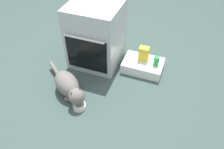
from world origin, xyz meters
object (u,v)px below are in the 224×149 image
at_px(food_bowl, 79,106).
at_px(oven, 96,35).
at_px(pantry_cabinet, 143,65).
at_px(soda_can, 156,61).
at_px(snack_bag, 144,54).
at_px(cat, 68,86).

bearing_deg(food_bowl, oven, 99.62).
xyz_separation_m(oven, pantry_cabinet, (0.62, 0.02, -0.33)).
distance_m(food_bowl, soda_can, 1.06).
relative_size(food_bowl, snack_bag, 0.78).
distance_m(snack_bag, soda_can, 0.18).
relative_size(pantry_cabinet, soda_can, 4.10).
bearing_deg(oven, snack_bag, 5.83).
distance_m(oven, soda_can, 0.80).
relative_size(oven, cat, 1.13).
xyz_separation_m(pantry_cabinet, soda_can, (0.16, -0.01, 0.13)).
distance_m(oven, cat, 0.73).
xyz_separation_m(oven, cat, (-0.05, -0.68, -0.26)).
height_order(pantry_cabinet, soda_can, soda_can).
bearing_deg(cat, food_bowl, -0.00).
height_order(food_bowl, cat, cat).
bearing_deg(pantry_cabinet, food_bowl, -119.66).
relative_size(pantry_cabinet, snack_bag, 2.73).
height_order(pantry_cabinet, snack_bag, snack_bag).
distance_m(pantry_cabinet, snack_bag, 0.16).
relative_size(oven, pantry_cabinet, 1.61).
bearing_deg(pantry_cabinet, oven, -178.19).
xyz_separation_m(pantry_cabinet, cat, (-0.67, -0.70, 0.07)).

